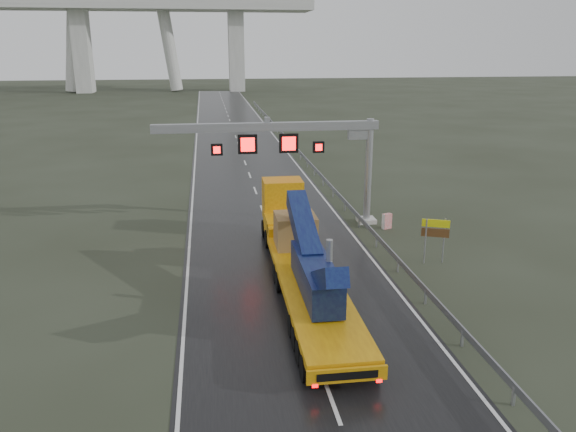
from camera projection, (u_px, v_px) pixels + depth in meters
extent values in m
plane|color=#2A2E20|center=(321.00, 371.00, 21.26)|extent=(400.00, 400.00, 0.00)
cube|color=black|center=(245.00, 163.00, 59.13)|extent=(11.00, 200.00, 0.02)
cube|color=#B7B7B2|center=(366.00, 220.00, 39.21)|extent=(1.20, 1.20, 0.30)
cylinder|color=#A0A2A9|center=(368.00, 172.00, 38.21)|extent=(0.48, 0.48, 7.20)
cube|color=#A0A2A9|center=(267.00, 127.00, 36.33)|extent=(14.80, 0.55, 0.55)
cube|color=#A0A2A9|center=(358.00, 133.00, 37.31)|extent=(1.40, 0.35, 0.90)
cube|color=#A0A2A9|center=(267.00, 120.00, 36.20)|extent=(0.35, 0.35, 0.35)
cube|color=black|center=(248.00, 144.00, 36.42)|extent=(1.25, 0.25, 1.25)
cube|color=#FF0C0C|center=(248.00, 145.00, 36.29)|extent=(0.90, 0.02, 0.90)
cube|color=black|center=(289.00, 143.00, 36.79)|extent=(1.25, 0.25, 1.25)
cube|color=#FF0C0C|center=(289.00, 144.00, 36.66)|extent=(0.90, 0.02, 0.90)
cube|color=black|center=(217.00, 150.00, 36.23)|extent=(0.75, 0.25, 0.75)
cube|color=#FF0C0C|center=(217.00, 150.00, 36.10)|extent=(0.54, 0.02, 0.54)
cube|color=black|center=(318.00, 147.00, 37.16)|extent=(0.75, 0.25, 0.75)
cube|color=#FF0C0C|center=(319.00, 147.00, 37.02)|extent=(0.54, 0.02, 0.54)
cube|color=#B7B7B2|center=(82.00, 51.00, 145.95)|extent=(4.00, 6.00, 21.00)
cube|color=#B7B7B2|center=(236.00, 51.00, 151.47)|extent=(4.00, 6.00, 21.00)
cube|color=#E8A50C|center=(312.00, 287.00, 26.19)|extent=(2.92, 13.95, 0.35)
cube|color=#E8A50C|center=(347.00, 375.00, 19.51)|extent=(2.89, 0.15, 0.55)
cube|color=black|center=(348.00, 376.00, 19.44)|extent=(2.19, 0.04, 0.30)
cube|color=#FF0505|center=(315.00, 386.00, 19.38)|extent=(0.22, 0.04, 0.12)
cube|color=#FF0505|center=(379.00, 381.00, 19.68)|extent=(0.22, 0.04, 0.12)
cube|color=#E8A50C|center=(290.00, 230.00, 33.06)|extent=(2.60, 1.22, 0.50)
cube|color=#E8A50C|center=(286.00, 225.00, 34.64)|extent=(2.61, 3.01, 1.19)
cube|color=#E8A50C|center=(283.00, 199.00, 35.99)|extent=(2.51, 2.01, 2.59)
cube|color=black|center=(281.00, 191.00, 36.87)|extent=(2.29, 0.07, 1.19)
cube|color=#10144C|center=(316.00, 276.00, 24.98)|extent=(1.45, 5.98, 1.39)
cube|color=#10144C|center=(303.00, 227.00, 27.93)|extent=(1.05, 5.49, 2.54)
cube|color=#10144C|center=(327.00, 280.00, 22.36)|extent=(0.93, 3.95, 2.40)
cylinder|color=#A0A2A9|center=(329.00, 257.00, 24.79)|extent=(0.30, 0.30, 1.59)
cube|color=olive|center=(295.00, 230.00, 30.79)|extent=(2.21, 2.21, 1.79)
cylinder|color=black|center=(331.00, 346.00, 22.11)|extent=(2.89, 1.02, 0.99)
cylinder|color=black|center=(303.00, 277.00, 28.71)|extent=(2.89, 1.02, 0.99)
cylinder|color=black|center=(283.00, 227.00, 36.34)|extent=(2.70, 1.12, 1.09)
cylinder|color=#A0A2A9|center=(425.00, 241.00, 31.45)|extent=(0.09, 0.09, 2.62)
cylinder|color=#A0A2A9|center=(444.00, 241.00, 31.60)|extent=(0.09, 0.09, 2.62)
cube|color=#FFFB0D|center=(436.00, 223.00, 31.22)|extent=(1.44, 0.63, 0.44)
cube|color=brown|center=(435.00, 233.00, 31.38)|extent=(1.44, 0.63, 0.49)
cube|color=red|center=(387.00, 221.00, 37.75)|extent=(0.69, 0.53, 1.03)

